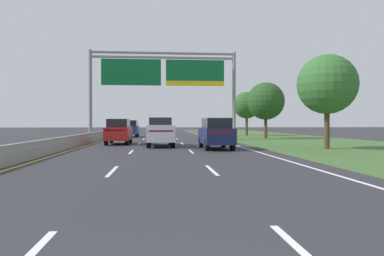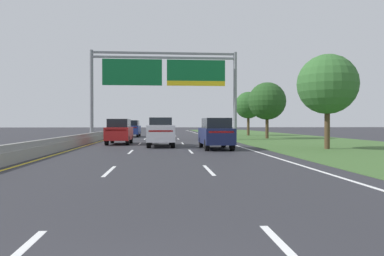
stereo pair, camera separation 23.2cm
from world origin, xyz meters
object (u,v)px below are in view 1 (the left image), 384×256
(car_red_left_lane_suv, at_px, (119,131))
(car_navy_right_lane_suv, at_px, (216,133))
(overhead_sign_gantry, at_px, (163,77))
(pickup_truck_white, at_px, (160,132))
(roadside_tree_far, at_px, (247,105))
(roadside_tree_mid, at_px, (266,101))
(car_blue_left_lane_suv, at_px, (131,128))
(roadside_tree_near, at_px, (327,85))

(car_red_left_lane_suv, relative_size, car_navy_right_lane_suv, 1.00)
(overhead_sign_gantry, bearing_deg, car_red_left_lane_suv, -120.35)
(pickup_truck_white, relative_size, roadside_tree_far, 0.87)
(car_red_left_lane_suv, height_order, roadside_tree_mid, roadside_tree_mid)
(car_blue_left_lane_suv, height_order, roadside_tree_mid, roadside_tree_mid)
(pickup_truck_white, bearing_deg, overhead_sign_gantry, -2.70)
(pickup_truck_white, height_order, car_navy_right_lane_suv, pickup_truck_white)
(roadside_tree_mid, distance_m, roadside_tree_far, 10.05)
(car_navy_right_lane_suv, relative_size, roadside_tree_near, 0.73)
(roadside_tree_near, bearing_deg, roadside_tree_mid, 87.52)
(pickup_truck_white, height_order, roadside_tree_mid, roadside_tree_mid)
(roadside_tree_near, height_order, roadside_tree_mid, roadside_tree_near)
(car_navy_right_lane_suv, bearing_deg, overhead_sign_gantry, 14.52)
(overhead_sign_gantry, xyz_separation_m, roadside_tree_near, (10.98, -13.49, -2.12))
(overhead_sign_gantry, height_order, car_blue_left_lane_suv, overhead_sign_gantry)
(overhead_sign_gantry, height_order, roadside_tree_mid, overhead_sign_gantry)
(car_navy_right_lane_suv, bearing_deg, car_blue_left_lane_suv, 18.16)
(car_blue_left_lane_suv, bearing_deg, roadside_tree_far, -75.54)
(pickup_truck_white, distance_m, roadside_tree_far, 26.17)
(car_red_left_lane_suv, relative_size, roadside_tree_near, 0.73)
(pickup_truck_white, relative_size, car_red_left_lane_suv, 1.15)
(car_blue_left_lane_suv, relative_size, roadside_tree_near, 0.73)
(overhead_sign_gantry, distance_m, car_red_left_lane_suv, 9.28)
(pickup_truck_white, height_order, roadside_tree_far, roadside_tree_far)
(roadside_tree_mid, bearing_deg, roadside_tree_near, -92.48)
(car_blue_left_lane_suv, height_order, roadside_tree_far, roadside_tree_far)
(pickup_truck_white, height_order, car_red_left_lane_suv, pickup_truck_white)
(car_red_left_lane_suv, bearing_deg, roadside_tree_near, -115.12)
(overhead_sign_gantry, distance_m, car_navy_right_lane_suv, 14.31)
(roadside_tree_far, bearing_deg, car_red_left_lane_suv, -128.31)
(car_navy_right_lane_suv, height_order, roadside_tree_mid, roadside_tree_mid)
(overhead_sign_gantry, xyz_separation_m, car_red_left_lane_suv, (-3.81, -6.50, -5.43))
(roadside_tree_near, bearing_deg, car_red_left_lane_suv, 154.70)
(car_red_left_lane_suv, bearing_deg, roadside_tree_mid, -57.39)
(car_red_left_lane_suv, xyz_separation_m, roadside_tree_far, (15.73, 19.91, 3.19))
(roadside_tree_far, bearing_deg, pickup_truck_white, -118.19)
(overhead_sign_gantry, xyz_separation_m, pickup_truck_white, (-0.34, -9.48, -5.45))
(car_navy_right_lane_suv, bearing_deg, roadside_tree_mid, -27.63)
(car_blue_left_lane_suv, xyz_separation_m, roadside_tree_near, (15.06, -22.94, 3.30))
(overhead_sign_gantry, height_order, pickup_truck_white, overhead_sign_gantry)
(car_blue_left_lane_suv, bearing_deg, overhead_sign_gantry, -156.12)
(car_red_left_lane_suv, height_order, roadside_tree_far, roadside_tree_far)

